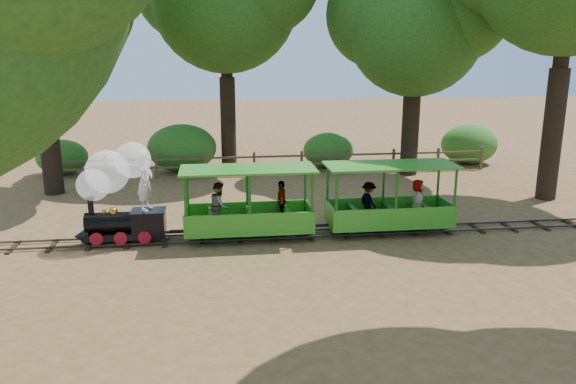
{
  "coord_description": "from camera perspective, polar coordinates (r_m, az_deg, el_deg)",
  "views": [
    {
      "loc": [
        -2.54,
        -14.93,
        5.15
      ],
      "look_at": [
        -0.55,
        0.5,
        1.18
      ],
      "focal_mm": 35.0,
      "sensor_mm": 36.0,
      "label": 1
    }
  ],
  "objects": [
    {
      "name": "carriage_rear",
      "position": [
        16.29,
        10.26,
        -1.42
      ],
      "size": [
        3.68,
        1.5,
        1.91
      ],
      "color": "green",
      "rests_on": "track"
    },
    {
      "name": "carriage_front",
      "position": [
        15.59,
        -4.19,
        -1.89
      ],
      "size": [
        3.68,
        1.5,
        1.91
      ],
      "color": "green",
      "rests_on": "track"
    },
    {
      "name": "shrub_east",
      "position": [
        27.18,
        17.93,
        4.64
      ],
      "size": [
        2.62,
        2.02,
        1.82
      ],
      "primitive_type": "ellipsoid",
      "color": "#2D6B1E",
      "rests_on": "ground"
    },
    {
      "name": "track",
      "position": [
        15.98,
        2.18,
        -4.24
      ],
      "size": [
        22.0,
        1.0,
        0.1
      ],
      "color": "#3F3D3A",
      "rests_on": "ground"
    },
    {
      "name": "shrub_west",
      "position": [
        25.46,
        -21.97,
        3.3
      ],
      "size": [
        2.14,
        1.64,
        1.48
      ],
      "primitive_type": "ellipsoid",
      "color": "#2D6B1E",
      "rests_on": "ground"
    },
    {
      "name": "ground",
      "position": [
        16.0,
        2.18,
        -4.47
      ],
      "size": [
        90.0,
        90.0,
        0.0
      ],
      "primitive_type": "plane",
      "color": "#9D6D43",
      "rests_on": "ground"
    },
    {
      "name": "fence",
      "position": [
        23.52,
        -1.02,
        3.11
      ],
      "size": [
        18.1,
        0.1,
        1.0
      ],
      "color": "brown",
      "rests_on": "ground"
    },
    {
      "name": "shrub_mid_w",
      "position": [
        24.63,
        -10.72,
        4.42
      ],
      "size": [
        2.95,
        2.27,
        2.05
      ],
      "primitive_type": "ellipsoid",
      "color": "#2D6B1E",
      "rests_on": "ground"
    },
    {
      "name": "locomotive",
      "position": [
        15.65,
        -16.98,
        0.56
      ],
      "size": [
        2.45,
        1.15,
        2.82
      ],
      "color": "black",
      "rests_on": "ground"
    },
    {
      "name": "shrub_mid_e",
      "position": [
        25.12,
        4.13,
        4.28
      ],
      "size": [
        2.28,
        1.75,
        1.58
      ],
      "primitive_type": "ellipsoid",
      "color": "#2D6B1E",
      "rests_on": "ground"
    },
    {
      "name": "oak_ne",
      "position": [
        23.92,
        12.76,
        16.64
      ],
      "size": [
        6.87,
        6.04,
        8.74
      ],
      "color": "#2D2116",
      "rests_on": "ground"
    }
  ]
}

